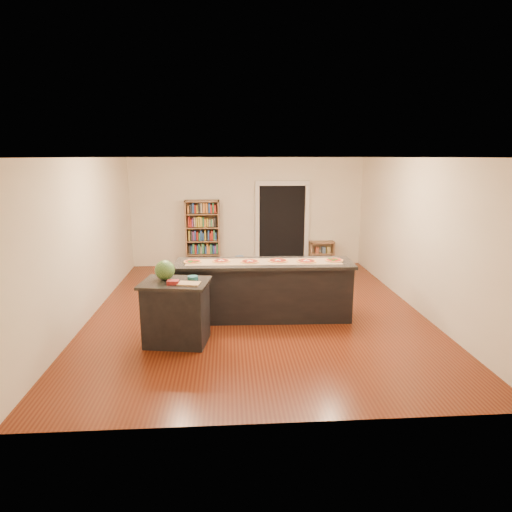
{
  "coord_description": "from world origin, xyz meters",
  "views": [
    {
      "loc": [
        -0.52,
        -7.57,
        2.81
      ],
      "look_at": [
        0.0,
        0.2,
        1.0
      ],
      "focal_mm": 30.0,
      "sensor_mm": 36.0,
      "label": 1
    }
  ],
  "objects": [
    {
      "name": "pizza_b",
      "position": [
        -0.64,
        -0.29,
        1.04
      ],
      "size": [
        0.32,
        0.32,
        0.02
      ],
      "color": "#DCA954",
      "rests_on": "kitchen_island"
    },
    {
      "name": "bookshelf",
      "position": [
        -1.16,
        3.3,
        0.87
      ],
      "size": [
        0.87,
        0.31,
        1.74
      ],
      "primitive_type": "cube",
      "color": "#936A47",
      "rests_on": "ground"
    },
    {
      "name": "doorway",
      "position": [
        0.9,
        3.46,
        1.2
      ],
      "size": [
        1.4,
        0.09,
        2.21
      ],
      "color": "black",
      "rests_on": "room"
    },
    {
      "name": "package_teal",
      "position": [
        -1.06,
        -1.28,
        1.02
      ],
      "size": [
        0.16,
        0.16,
        0.06
      ],
      "primitive_type": "cylinder",
      "color": "#195966",
      "rests_on": "side_counter"
    },
    {
      "name": "kitchen_island",
      "position": [
        0.1,
        -0.36,
        0.52
      ],
      "size": [
        3.1,
        0.84,
        1.02
      ],
      "rotation": [
        0.0,
        0.0,
        -0.03
      ],
      "color": "black",
      "rests_on": "ground"
    },
    {
      "name": "cutting_board",
      "position": [
        -1.1,
        -1.5,
        1.0
      ],
      "size": [
        0.35,
        0.26,
        0.02
      ],
      "primitive_type": "cube",
      "rotation": [
        0.0,
        0.0,
        -0.18
      ],
      "color": "tan",
      "rests_on": "side_counter"
    },
    {
      "name": "pizza_d",
      "position": [
        0.35,
        -0.33,
        1.04
      ],
      "size": [
        0.34,
        0.34,
        0.02
      ],
      "color": "#DCA954",
      "rests_on": "kitchen_island"
    },
    {
      "name": "pizza_e",
      "position": [
        0.84,
        -0.4,
        1.04
      ],
      "size": [
        0.36,
        0.36,
        0.02
      ],
      "color": "#DCA954",
      "rests_on": "kitchen_island"
    },
    {
      "name": "side_counter",
      "position": [
        -1.32,
        -1.34,
        0.5
      ],
      "size": [
        1.0,
        0.73,
        0.99
      ],
      "rotation": [
        0.0,
        0.0,
        -0.16
      ],
      "color": "black",
      "rests_on": "ground"
    },
    {
      "name": "pizza_c",
      "position": [
        -0.15,
        -0.37,
        1.04
      ],
      "size": [
        0.33,
        0.33,
        0.02
      ],
      "color": "#DCA954",
      "rests_on": "kitchen_island"
    },
    {
      "name": "waste_bin",
      "position": [
        -0.23,
        3.14,
        0.16
      ],
      "size": [
        0.22,
        0.22,
        0.32
      ],
      "primitive_type": "cylinder",
      "color": "#6291DB",
      "rests_on": "ground"
    },
    {
      "name": "pizza_f",
      "position": [
        1.34,
        -0.37,
        1.04
      ],
      "size": [
        0.32,
        0.32,
        0.02
      ],
      "color": "#DCA954",
      "rests_on": "kitchen_island"
    },
    {
      "name": "package_red",
      "position": [
        -1.34,
        -1.48,
        1.02
      ],
      "size": [
        0.17,
        0.12,
        0.06
      ],
      "primitive_type": "cube",
      "rotation": [
        0.0,
        0.0,
        -0.02
      ],
      "color": "maroon",
      "rests_on": "side_counter"
    },
    {
      "name": "room",
      "position": [
        0.0,
        0.0,
        1.4
      ],
      "size": [
        6.0,
        7.0,
        2.8
      ],
      "color": "#EFE6C9",
      "rests_on": "ground"
    },
    {
      "name": "pizza_a",
      "position": [
        -1.14,
        -0.31,
        1.04
      ],
      "size": [
        0.31,
        0.31,
        0.02
      ],
      "color": "#DCA954",
      "rests_on": "kitchen_island"
    },
    {
      "name": "watermelon",
      "position": [
        -1.48,
        -1.23,
        1.14
      ],
      "size": [
        0.3,
        0.3,
        0.3
      ],
      "primitive_type": "sphere",
      "color": "#144214",
      "rests_on": "side_counter"
    },
    {
      "name": "low_shelf",
      "position": [
        1.95,
        3.31,
        0.32
      ],
      "size": [
        0.64,
        0.27,
        0.64
      ],
      "primitive_type": "cube",
      "color": "#936A47",
      "rests_on": "ground"
    },
    {
      "name": "kraft_paper",
      "position": [
        0.1,
        -0.35,
        1.02
      ],
      "size": [
        2.71,
        0.57,
        0.0
      ],
      "primitive_type": "cube",
      "rotation": [
        0.0,
        0.0,
        -0.03
      ],
      "color": "#A27453",
      "rests_on": "kitchen_island"
    }
  ]
}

